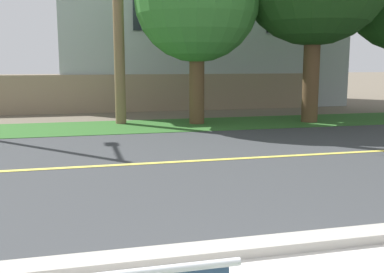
# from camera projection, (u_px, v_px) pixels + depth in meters

# --- Properties ---
(ground_plane) EXTENTS (140.00, 140.00, 0.00)m
(ground_plane) POSITION_uv_depth(u_px,v_px,m) (138.00, 149.00, 9.72)
(ground_plane) COLOR #665B4C
(curb_edge) EXTENTS (44.00, 0.30, 0.11)m
(curb_edge) POSITION_uv_depth(u_px,v_px,m) (214.00, 251.00, 4.30)
(curb_edge) COLOR #ADA89E
(curb_edge) RESTS_ON ground_plane
(street_asphalt) EXTENTS (52.00, 8.00, 0.01)m
(street_asphalt) POSITION_uv_depth(u_px,v_px,m) (148.00, 164.00, 8.28)
(street_asphalt) COLOR #383A3D
(street_asphalt) RESTS_ON ground_plane
(road_centre_line) EXTENTS (48.00, 0.14, 0.01)m
(road_centre_line) POSITION_uv_depth(u_px,v_px,m) (148.00, 163.00, 8.28)
(road_centre_line) COLOR #E0CC4C
(road_centre_line) RESTS_ON ground_plane
(far_verge_grass) EXTENTS (48.00, 2.80, 0.02)m
(far_verge_grass) POSITION_uv_depth(u_px,v_px,m) (122.00, 127.00, 13.03)
(far_verge_grass) COLOR #2D6026
(far_verge_grass) RESTS_ON ground_plane
(garden_wall) EXTENTS (13.00, 0.36, 1.40)m
(garden_wall) POSITION_uv_depth(u_px,v_px,m) (154.00, 93.00, 17.29)
(garden_wall) COLOR gray
(garden_wall) RESTS_ON ground_plane
(house_across_street) EXTENTS (12.72, 6.91, 7.26)m
(house_across_street) POSITION_uv_depth(u_px,v_px,m) (195.00, 21.00, 20.46)
(house_across_street) COLOR #A3ADB2
(house_across_street) RESTS_ON ground_plane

